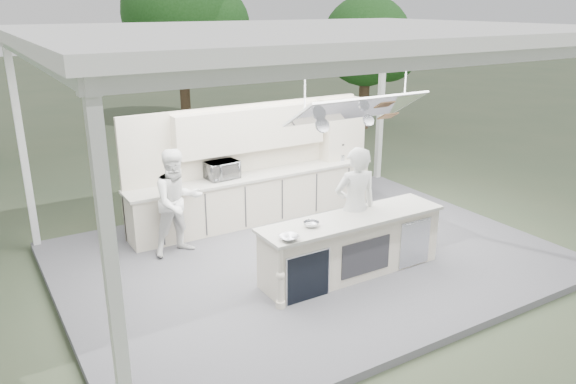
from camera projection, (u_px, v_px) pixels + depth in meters
ground at (309, 261)px, 9.60m from camera, size 90.00×90.00×0.00m
stage_deck at (309, 258)px, 9.58m from camera, size 8.00×6.00×0.12m
tent at (313, 37)px, 8.40m from camera, size 8.20×6.20×3.86m
demo_island at (351, 246)px, 8.76m from camera, size 3.10×0.79×0.95m
back_counter at (256, 197)px, 10.95m from camera, size 5.08×0.72×0.95m
back_wall_unit at (270, 143)px, 11.03m from camera, size 5.05×0.48×2.25m
tree_cluster at (123, 35)px, 16.39m from camera, size 19.55×9.40×5.85m
head_chef at (355, 207)px, 8.94m from camera, size 0.80×0.60×1.97m
sous_chef at (178, 202)px, 9.37m from camera, size 0.96×0.78×1.83m
toaster_oven at (222, 170)px, 10.46m from camera, size 0.63×0.46×0.33m
bowl_large at (289, 238)px, 7.78m from camera, size 0.30×0.30×0.07m
bowl_small at (311, 224)px, 8.25m from camera, size 0.30×0.30×0.07m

